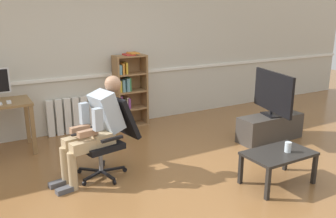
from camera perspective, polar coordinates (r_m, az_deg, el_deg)
ground_plane at (r=4.29m, az=3.99°, el=-12.01°), size 18.00×18.00×0.00m
back_wall at (r=6.21m, az=-9.63°, el=9.48°), size 12.00×0.13×2.70m
computer_mouse at (r=5.33m, az=-24.35°, el=1.04°), size 0.06×0.10×0.03m
bookshelf at (r=6.22m, az=-6.44°, el=2.85°), size 0.56×0.29×1.30m
radiator at (r=6.09m, az=-15.30°, el=-1.03°), size 0.81×0.08×0.60m
office_chair at (r=4.41m, az=-9.32°, el=-3.92°), size 0.80×0.63×0.97m
person_seated at (r=4.28m, az=-11.60°, el=-2.79°), size 0.96×0.48×1.24m
tv_stand at (r=5.81m, az=16.16°, el=-2.91°), size 1.09×0.38×0.41m
tv_screen at (r=5.66m, az=16.60°, el=2.51°), size 0.29×1.00×0.69m
coffee_table at (r=4.34m, az=17.47°, el=-7.32°), size 0.81×0.50×0.40m
drinking_glass at (r=4.34m, az=18.83°, el=-5.85°), size 0.08×0.08×0.12m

